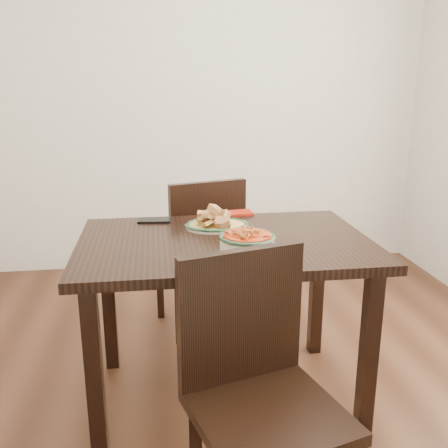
{
  "coord_description": "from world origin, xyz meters",
  "views": [
    {
      "loc": [
        -0.26,
        -1.98,
        1.38
      ],
      "look_at": [
        0.02,
        0.01,
        0.81
      ],
      "focal_mm": 40.0,
      "sensor_mm": 36.0,
      "label": 1
    }
  ],
  "objects": [
    {
      "name": "chair_near",
      "position": [
        0.02,
        -0.67,
        0.5
      ],
      "size": [
        0.52,
        0.52,
        0.89
      ],
      "rotation": [
        0.0,
        0.0,
        0.28
      ],
      "color": "black",
      "rests_on": "ground"
    },
    {
      "name": "chair_far",
      "position": [
        -0.02,
        0.63,
        0.5
      ],
      "size": [
        0.52,
        0.52,
        0.89
      ],
      "rotation": [
        0.0,
        0.0,
        3.42
      ],
      "color": "black",
      "rests_on": "ground"
    },
    {
      "name": "wall_back",
      "position": [
        0.0,
        1.75,
        1.3
      ],
      "size": [
        3.5,
        0.1,
        2.6
      ],
      "primitive_type": "cube",
      "color": "beige",
      "rests_on": "ground"
    },
    {
      "name": "fish_plate",
      "position": [
        0.0,
        0.16,
        0.79
      ],
      "size": [
        0.28,
        0.22,
        0.11
      ],
      "color": "#F4EACE",
      "rests_on": "dining_table"
    },
    {
      "name": "napkin",
      "position": [
        0.15,
        0.38,
        0.76
      ],
      "size": [
        0.12,
        0.1,
        0.01
      ],
      "primitive_type": "cube",
      "rotation": [
        0.0,
        0.0,
        0.1
      ],
      "color": "maroon",
      "rests_on": "dining_table"
    },
    {
      "name": "smartphone",
      "position": [
        -0.27,
        0.31,
        0.76
      ],
      "size": [
        0.16,
        0.09,
        0.01
      ],
      "primitive_type": "cube",
      "rotation": [
        0.0,
        0.0,
        -0.08
      ],
      "color": "black",
      "rests_on": "dining_table"
    },
    {
      "name": "floor",
      "position": [
        0.0,
        0.0,
        0.0
      ],
      "size": [
        3.5,
        3.5,
        0.0
      ],
      "primitive_type": "plane",
      "color": "#351C11",
      "rests_on": "ground"
    },
    {
      "name": "noodle_bowl",
      "position": [
        0.08,
        -0.17,
        0.79
      ],
      "size": [
        0.22,
        0.22,
        0.08
      ],
      "color": "#F0E7CB",
      "rests_on": "dining_table"
    },
    {
      "name": "dining_table",
      "position": [
        0.02,
        -0.01,
        0.65
      ],
      "size": [
        1.21,
        0.81,
        0.75
      ],
      "color": "black",
      "rests_on": "ground"
    }
  ]
}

